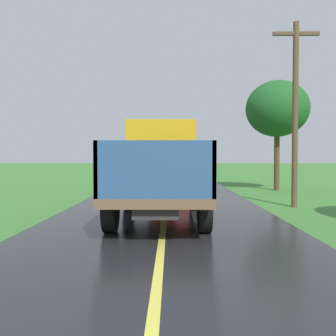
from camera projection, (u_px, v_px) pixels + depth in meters
name	position (u px, v px, depth m)	size (l,w,h in m)	color
banana_truck_near	(161.00, 168.00, 10.39)	(2.38, 5.82, 2.80)	#2D2D30
banana_truck_far	(171.00, 161.00, 23.64)	(2.38, 5.81, 2.80)	#2D2D30
utility_pole_roadside	(295.00, 109.00, 12.48)	(1.61, 0.20, 6.45)	brown
roadside_tree_mid_right	(277.00, 109.00, 18.74)	(3.26, 3.26, 5.77)	#4C3823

